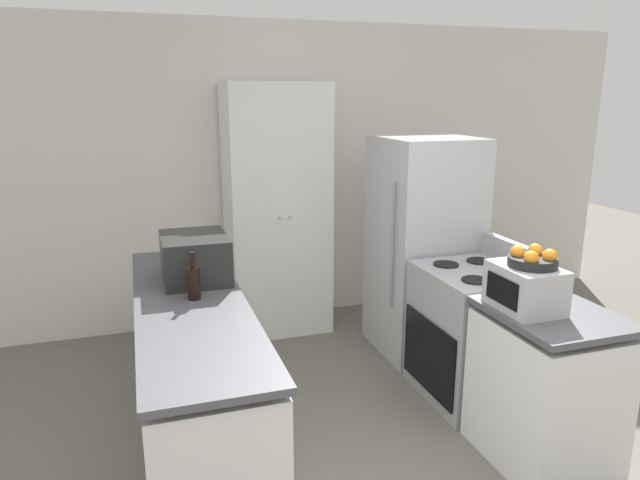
# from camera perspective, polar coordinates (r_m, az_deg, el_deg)

# --- Properties ---
(wall_back) EXTENTS (7.00, 0.06, 2.60)m
(wall_back) POSITION_cam_1_polar(r_m,az_deg,el_deg) (5.07, -4.92, 6.45)
(wall_back) COLOR silver
(wall_back) RESTS_ON ground_plane
(counter_left) EXTENTS (0.60, 2.23, 0.88)m
(counter_left) POSITION_cam_1_polar(r_m,az_deg,el_deg) (3.44, -12.41, -13.09)
(counter_left) COLOR silver
(counter_left) RESTS_ON ground_plane
(counter_right) EXTENTS (0.60, 0.71, 0.88)m
(counter_right) POSITION_cam_1_polar(r_m,az_deg,el_deg) (3.46, 21.57, -13.70)
(counter_right) COLOR silver
(counter_right) RESTS_ON ground_plane
(pantry_cabinet) EXTENTS (0.83, 0.56, 2.09)m
(pantry_cabinet) POSITION_cam_1_polar(r_m,az_deg,el_deg) (4.80, -4.33, 2.94)
(pantry_cabinet) COLOR silver
(pantry_cabinet) RESTS_ON ground_plane
(stove) EXTENTS (0.66, 0.73, 1.04)m
(stove) POSITION_cam_1_polar(r_m,az_deg,el_deg) (3.99, 15.05, -8.94)
(stove) COLOR #9E9EA3
(stove) RESTS_ON ground_plane
(refrigerator) EXTENTS (0.71, 0.75, 1.69)m
(refrigerator) POSITION_cam_1_polar(r_m,az_deg,el_deg) (4.50, 10.23, -0.65)
(refrigerator) COLOR #B7B7BC
(refrigerator) RESTS_ON ground_plane
(microwave) EXTENTS (0.40, 0.48, 0.28)m
(microwave) POSITION_cam_1_polar(r_m,az_deg,el_deg) (3.58, -12.36, -1.74)
(microwave) COLOR black
(microwave) RESTS_ON counter_left
(wine_bottle) EXTENTS (0.07, 0.07, 0.27)m
(wine_bottle) POSITION_cam_1_polar(r_m,az_deg,el_deg) (3.25, -12.52, -4.11)
(wine_bottle) COLOR black
(wine_bottle) RESTS_ON counter_left
(toaster_oven) EXTENTS (0.29, 0.37, 0.24)m
(toaster_oven) POSITION_cam_1_polar(r_m,az_deg,el_deg) (3.21, 19.83, -4.51)
(toaster_oven) COLOR #B2B2B7
(toaster_oven) RESTS_ON counter_right
(fruit_bowl) EXTENTS (0.25, 0.25, 0.10)m
(fruit_bowl) POSITION_cam_1_polar(r_m,az_deg,el_deg) (3.17, 20.51, -1.80)
(fruit_bowl) COLOR black
(fruit_bowl) RESTS_ON toaster_oven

